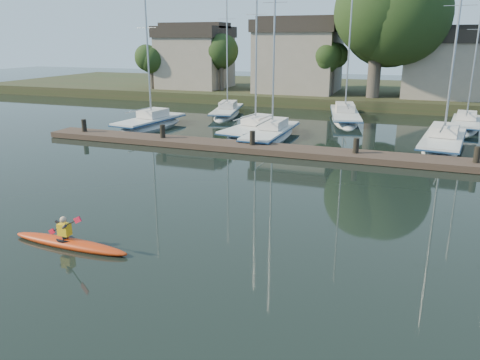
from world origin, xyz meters
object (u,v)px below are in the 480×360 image
(kayak, at_px, (69,241))
(dock, at_px, (302,152))
(sailboat_3, at_px, (441,151))
(sailboat_6, at_px, (344,122))
(sailboat_5, at_px, (227,117))
(sailboat_7, at_px, (465,130))
(sailboat_2, at_px, (271,141))
(sailboat_1, at_px, (254,136))
(sailboat_0, at_px, (150,129))

(kayak, relative_size, dock, 0.13)
(sailboat_3, bearing_deg, sailboat_6, 137.07)
(dock, relative_size, sailboat_6, 2.06)
(sailboat_3, relative_size, sailboat_5, 1.04)
(sailboat_5, relative_size, sailboat_7, 1.12)
(sailboat_2, relative_size, sailboat_6, 0.89)
(sailboat_1, bearing_deg, sailboat_6, 67.22)
(sailboat_3, bearing_deg, kayak, -114.13)
(sailboat_6, bearing_deg, sailboat_3, -61.51)
(kayak, relative_size, sailboat_3, 0.31)
(sailboat_3, height_order, sailboat_5, sailboat_3)
(dock, relative_size, sailboat_1, 2.48)
(sailboat_0, distance_m, sailboat_3, 20.49)
(sailboat_6, distance_m, sailboat_7, 9.04)
(sailboat_1, distance_m, sailboat_2, 1.97)
(sailboat_7, bearing_deg, sailboat_5, -172.89)
(sailboat_0, relative_size, sailboat_7, 1.02)
(sailboat_1, xyz_separation_m, sailboat_5, (-4.91, 7.21, 0.02))
(sailboat_1, height_order, sailboat_7, sailboat_1)
(sailboat_1, height_order, sailboat_3, sailboat_3)
(sailboat_1, xyz_separation_m, sailboat_6, (5.15, 8.23, -0.00))
(dock, relative_size, sailboat_2, 2.31)
(kayak, distance_m, sailboat_5, 27.49)
(dock, xyz_separation_m, sailboat_1, (-4.61, 5.10, -0.39))
(sailboat_0, bearing_deg, kayak, -59.59)
(sailboat_6, bearing_deg, sailboat_0, -159.13)
(sailboat_0, distance_m, sailboat_6, 15.83)
(dock, height_order, sailboat_6, sailboat_6)
(sailboat_0, height_order, sailboat_7, sailboat_0)
(sailboat_3, height_order, sailboat_6, sailboat_6)
(dock, bearing_deg, kayak, -106.15)
(kayak, relative_size, sailboat_7, 0.36)
(dock, distance_m, sailboat_5, 15.56)
(sailboat_2, bearing_deg, sailboat_5, 128.95)
(sailboat_2, bearing_deg, kayak, -92.75)
(sailboat_1, relative_size, sailboat_2, 0.93)
(sailboat_1, distance_m, sailboat_7, 16.02)
(sailboat_5, xyz_separation_m, sailboat_7, (19.06, 0.28, -0.01))
(dock, xyz_separation_m, sailboat_7, (9.55, 12.59, -0.39))
(sailboat_1, height_order, sailboat_5, sailboat_5)
(kayak, relative_size, sailboat_0, 0.35)
(sailboat_6, bearing_deg, dock, -103.65)
(kayak, distance_m, sailboat_3, 22.83)
(sailboat_5, bearing_deg, sailboat_0, -125.54)
(sailboat_1, xyz_separation_m, sailboat_2, (1.60, -1.15, 0.00))
(sailboat_1, relative_size, sailboat_6, 0.83)
(sailboat_2, height_order, sailboat_5, sailboat_2)
(kayak, height_order, dock, kayak)
(sailboat_2, distance_m, sailboat_7, 15.24)
(sailboat_0, xyz_separation_m, sailboat_3, (20.49, -0.08, -0.01))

